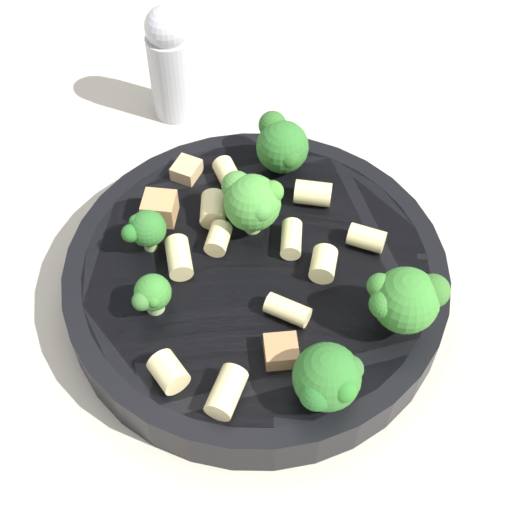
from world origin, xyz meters
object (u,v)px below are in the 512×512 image
(broccoli_floret_3, at_px, (327,379))
(broccoli_floret_4, at_px, (406,299))
(broccoli_floret_1, at_px, (282,145))
(rigatoni_1, at_px, (227,173))
(rigatoni_3, at_px, (169,372))
(rigatoni_10, at_px, (324,258))
(rigatoni_9, at_px, (226,392))
(broccoli_floret_5, at_px, (152,295))
(rigatoni_6, at_px, (179,258))
(rigatoni_0, at_px, (313,193))
(rigatoni_2, at_px, (366,238))
(pepper_shaker, at_px, (170,62))
(pasta_bowl, at_px, (256,277))
(rigatoni_5, at_px, (218,239))
(broccoli_floret_0, at_px, (252,201))
(chicken_chunk_0, at_px, (160,208))
(chicken_chunk_2, at_px, (281,351))
(rigatoni_7, at_px, (213,209))
(chicken_chunk_1, at_px, (187,170))
(rigatoni_8, at_px, (291,239))
(broccoli_floret_2, at_px, (146,228))
(rigatoni_4, at_px, (287,310))

(broccoli_floret_3, height_order, broccoli_floret_4, broccoli_floret_4)
(broccoli_floret_1, distance_m, rigatoni_1, 0.04)
(broccoli_floret_4, bearing_deg, rigatoni_3, 111.24)
(broccoli_floret_3, height_order, rigatoni_10, broccoli_floret_3)
(rigatoni_9, bearing_deg, broccoli_floret_5, 43.99)
(broccoli_floret_4, height_order, rigatoni_6, broccoli_floret_4)
(rigatoni_0, xyz_separation_m, rigatoni_2, (-0.04, -0.04, -0.00))
(pepper_shaker, bearing_deg, pasta_bowl, -153.63)
(rigatoni_3, height_order, rigatoni_5, rigatoni_3)
(broccoli_floret_0, relative_size, pepper_shaker, 0.45)
(broccoli_floret_5, height_order, pepper_shaker, pepper_shaker)
(chicken_chunk_0, relative_size, chicken_chunk_2, 1.10)
(chicken_chunk_2, bearing_deg, broccoli_floret_4, -67.33)
(rigatoni_7, bearing_deg, chicken_chunk_1, 33.72)
(rigatoni_2, relative_size, rigatoni_10, 1.14)
(rigatoni_0, height_order, pepper_shaker, pepper_shaker)
(pasta_bowl, xyz_separation_m, rigatoni_0, (0.06, -0.03, 0.02))
(chicken_chunk_1, bearing_deg, rigatoni_10, -124.62)
(pepper_shaker, bearing_deg, rigatoni_5, -159.41)
(broccoli_floret_5, height_order, rigatoni_1, broccoli_floret_5)
(rigatoni_8, distance_m, pepper_shaker, 0.19)
(broccoli_floret_0, relative_size, rigatoni_7, 1.96)
(broccoli_floret_4, relative_size, rigatoni_5, 2.33)
(chicken_chunk_2, bearing_deg, pasta_bowl, 18.87)
(rigatoni_10, xyz_separation_m, chicken_chunk_2, (-0.07, 0.02, -0.00))
(rigatoni_6, relative_size, rigatoni_8, 1.06)
(broccoli_floret_2, distance_m, rigatoni_1, 0.08)
(broccoli_floret_5, relative_size, rigatoni_10, 1.38)
(rigatoni_2, bearing_deg, broccoli_floret_4, -160.99)
(rigatoni_3, bearing_deg, chicken_chunk_0, 13.46)
(rigatoni_3, distance_m, chicken_chunk_2, 0.07)
(rigatoni_2, xyz_separation_m, rigatoni_10, (-0.02, 0.03, 0.00))
(broccoli_floret_4, height_order, broccoli_floret_5, broccoli_floret_4)
(rigatoni_10, relative_size, pepper_shaker, 0.21)
(rigatoni_2, distance_m, chicken_chunk_2, 0.10)
(pepper_shaker, bearing_deg, chicken_chunk_1, -163.85)
(broccoli_floret_2, relative_size, broccoli_floret_3, 0.78)
(broccoli_floret_0, xyz_separation_m, rigatoni_8, (-0.01, -0.03, -0.02))
(broccoli_floret_0, xyz_separation_m, rigatoni_3, (-0.12, 0.03, -0.02))
(rigatoni_4, bearing_deg, chicken_chunk_2, 177.64)
(rigatoni_0, xyz_separation_m, rigatoni_7, (-0.02, 0.07, 0.00))
(broccoli_floret_3, height_order, chicken_chunk_2, broccoli_floret_3)
(rigatoni_5, relative_size, rigatoni_10, 0.99)
(rigatoni_3, distance_m, chicken_chunk_1, 0.16)
(broccoli_floret_4, relative_size, rigatoni_1, 2.31)
(rigatoni_0, xyz_separation_m, pepper_shaker, (0.12, 0.12, 0.01))
(pasta_bowl, xyz_separation_m, rigatoni_7, (0.04, 0.03, 0.02))
(rigatoni_4, bearing_deg, rigatoni_5, 44.86)
(broccoli_floret_1, xyz_separation_m, rigatoni_5, (-0.08, 0.03, -0.01))
(broccoli_floret_2, xyz_separation_m, rigatoni_5, (0.01, -0.05, -0.01))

